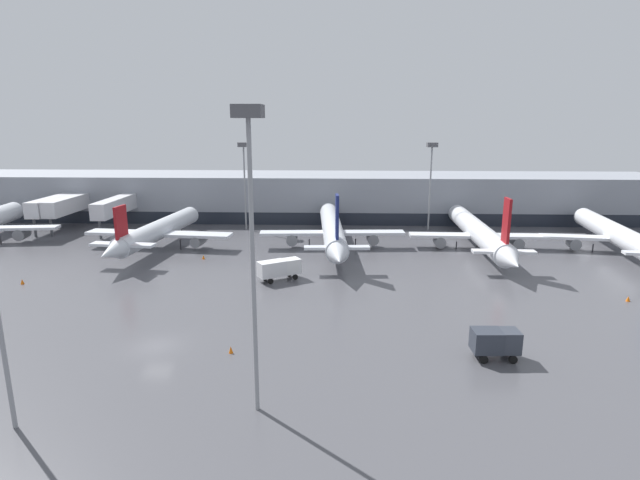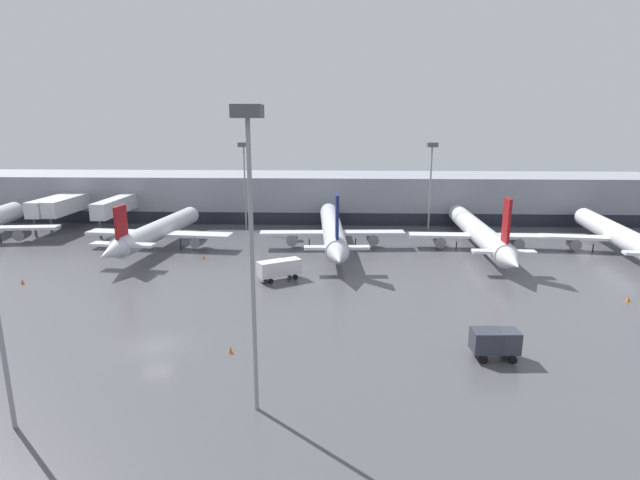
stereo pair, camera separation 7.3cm
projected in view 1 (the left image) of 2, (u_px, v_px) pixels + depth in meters
The scene contains 15 objects.
ground_plane at pixel (156, 346), 44.29m from camera, with size 320.00×320.00×0.00m, color #4C4C51.
terminal_building at pixel (259, 196), 103.37m from camera, with size 160.00×29.74×9.00m.
parked_jet_0 at pixel (158, 231), 78.05m from camera, with size 23.40×32.83×8.52m.
parked_jet_1 at pixel (618, 235), 75.84m from camera, with size 22.19×37.33×10.06m.
parked_jet_3 at pixel (332, 229), 78.21m from camera, with size 22.76×38.47×10.36m.
parked_jet_4 at pixel (478, 232), 78.14m from camera, with size 21.35×39.49×9.98m.
service_truck_0 at pixel (279, 268), 62.43m from camera, with size 5.57×4.42×2.60m.
service_truck_1 at pixel (495, 341), 41.62m from camera, with size 3.92×2.13×2.55m.
traffic_cone_0 at pixel (231, 350), 42.91m from camera, with size 0.38×0.38×0.64m.
traffic_cone_1 at pixel (628, 299), 55.33m from camera, with size 0.45×0.45×0.59m.
traffic_cone_2 at pixel (203, 257), 72.40m from camera, with size 0.43×0.43×0.58m.
traffic_cone_3 at pixel (22, 282), 61.21m from camera, with size 0.45×0.45×0.63m.
apron_light_mast_3 at pixel (250, 180), 30.94m from camera, with size 1.80×1.80×20.44m.
apron_light_mast_5 at pixel (431, 160), 89.27m from camera, with size 1.80×1.80×15.87m.
apron_light_mast_6 at pixel (244, 160), 89.56m from camera, with size 1.80×1.80×15.89m.
Camera 1 is at (16.15, -40.33, 19.41)m, focal length 28.00 mm.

